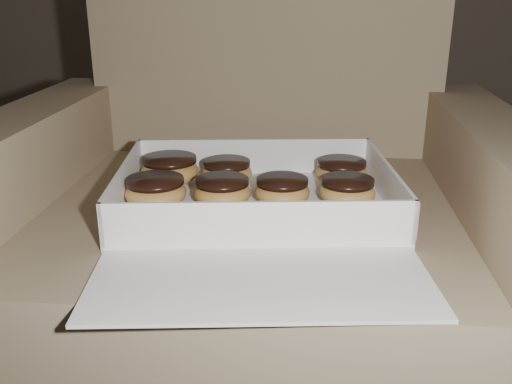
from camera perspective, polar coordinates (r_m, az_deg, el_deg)
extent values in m
cube|color=#867355|center=(1.10, -0.41, -11.19)|extent=(0.74, 0.74, 0.43)
cube|color=#867355|center=(1.28, 1.18, 16.29)|extent=(0.74, 0.14, 0.54)
cube|color=#867355|center=(1.17, -20.51, -6.48)|extent=(0.12, 0.74, 0.58)
cube|color=#867355|center=(1.10, 21.10, -8.31)|extent=(0.12, 0.74, 0.58)
cube|color=white|center=(0.96, 0.00, -1.34)|extent=(0.48, 0.38, 0.01)
cube|color=white|center=(1.10, -0.20, 3.61)|extent=(0.44, 0.06, 0.07)
cube|color=white|center=(0.80, 0.28, -3.21)|extent=(0.44, 0.06, 0.07)
cube|color=white|center=(0.97, -13.08, 0.63)|extent=(0.05, 0.33, 0.07)
cube|color=white|center=(0.98, 12.95, 0.84)|extent=(0.05, 0.33, 0.07)
cube|color=#E25B84|center=(0.98, 13.20, 0.84)|extent=(0.04, 0.32, 0.06)
cube|color=white|center=(0.73, 0.49, -9.03)|extent=(0.45, 0.24, 0.01)
ellipsoid|color=#D4924A|center=(1.04, -2.93, 1.89)|extent=(0.09, 0.09, 0.04)
cylinder|color=black|center=(1.03, -2.95, 2.91)|extent=(0.09, 0.09, 0.01)
ellipsoid|color=#D4924A|center=(0.95, 9.09, -0.05)|extent=(0.09, 0.09, 0.04)
cylinder|color=black|center=(0.95, 9.16, 1.06)|extent=(0.09, 0.09, 0.01)
ellipsoid|color=#D4924A|center=(0.94, -3.37, -0.06)|extent=(0.09, 0.09, 0.05)
cylinder|color=black|center=(0.94, -3.40, 1.07)|extent=(0.09, 0.09, 0.01)
ellipsoid|color=#D4924A|center=(1.05, 8.53, 1.86)|extent=(0.09, 0.09, 0.05)
cylinder|color=black|center=(1.04, 8.58, 2.89)|extent=(0.09, 0.09, 0.01)
ellipsoid|color=#D4924A|center=(0.95, -9.98, -0.12)|extent=(0.10, 0.10, 0.05)
cylinder|color=black|center=(0.94, -10.06, 1.09)|extent=(0.09, 0.09, 0.01)
ellipsoid|color=#D4924A|center=(1.05, -8.59, 2.08)|extent=(0.11, 0.11, 0.05)
cylinder|color=black|center=(1.05, -8.65, 3.23)|extent=(0.10, 0.10, 0.01)
ellipsoid|color=#D4924A|center=(0.95, 2.62, -0.01)|extent=(0.09, 0.09, 0.04)
cylinder|color=black|center=(0.94, 2.64, 1.09)|extent=(0.09, 0.09, 0.01)
ellipsoid|color=black|center=(0.96, 7.29, -1.21)|extent=(0.01, 0.01, 0.00)
ellipsoid|color=black|center=(0.90, 11.65, -2.81)|extent=(0.01, 0.01, 0.00)
ellipsoid|color=black|center=(0.91, -8.44, -2.54)|extent=(0.01, 0.01, 0.00)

